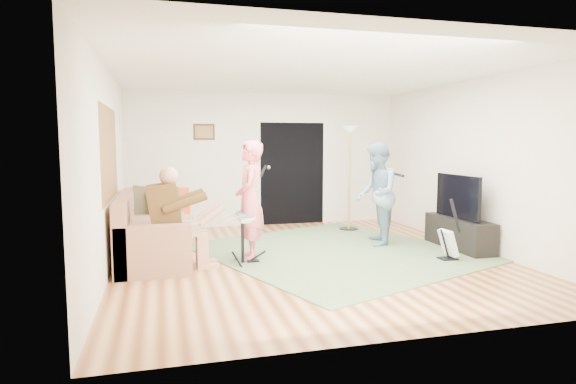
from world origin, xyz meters
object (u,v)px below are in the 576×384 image
object	(u,v)px
tv_cabinet	(459,234)
guitarist	(376,194)
torchiere_lamp	(350,159)
drum_kit	(243,242)
sofa	(147,237)
television	(458,196)
dining_chair	(181,221)
singer	(250,201)
guitar_spare	(449,243)

from	to	relation	value
tv_cabinet	guitarist	bearing A→B (deg)	151.83
torchiere_lamp	drum_kit	bearing A→B (deg)	-139.75
sofa	television	xyz separation A→B (m)	(4.75, -0.61, 0.54)
tv_cabinet	television	size ratio (longest dim) A/B	1.28
dining_chair	tv_cabinet	world-z (taller)	dining_chair
singer	guitar_spare	xyz separation A→B (m)	(2.77, -0.78, -0.61)
drum_kit	tv_cabinet	size ratio (longest dim) A/B	0.51
guitarist	tv_cabinet	size ratio (longest dim) A/B	1.21
singer	torchiere_lamp	xyz separation A→B (m)	(2.27, 1.83, 0.51)
singer	guitarist	size ratio (longest dim) A/B	1.02
drum_kit	television	distance (m)	3.49
singer	television	size ratio (longest dim) A/B	1.58
sofa	torchiere_lamp	world-z (taller)	torchiere_lamp
guitar_spare	torchiere_lamp	bearing A→B (deg)	100.76
guitar_spare	television	bearing A→B (deg)	48.51
torchiere_lamp	tv_cabinet	bearing A→B (deg)	-61.67
television	singer	bearing A→B (deg)	177.00
guitarist	guitar_spare	world-z (taller)	guitarist
sofa	singer	distance (m)	1.61
guitarist	television	world-z (taller)	guitarist
singer	guitarist	xyz separation A→B (m)	(2.20, 0.45, -0.01)
torchiere_lamp	television	size ratio (longest dim) A/B	1.84
drum_kit	television	world-z (taller)	television
tv_cabinet	television	xyz separation A→B (m)	(-0.05, 0.00, 0.60)
sofa	singer	world-z (taller)	singer
television	torchiere_lamp	bearing A→B (deg)	117.21
drum_kit	dining_chair	distance (m)	2.18
sofa	drum_kit	world-z (taller)	sofa
sofa	television	world-z (taller)	television
singer	tv_cabinet	distance (m)	3.41
torchiere_lamp	singer	bearing A→B (deg)	-141.15
drum_kit	dining_chair	size ratio (longest dim) A/B	0.81
guitar_spare	torchiere_lamp	xyz separation A→B (m)	(-0.50, 2.61, 1.12)
guitarist	sofa	bearing A→B (deg)	-68.84
sofa	singer	xyz separation A→B (m)	(1.45, -0.43, 0.55)
torchiere_lamp	tv_cabinet	distance (m)	2.54
singer	guitar_spare	size ratio (longest dim) A/B	1.93
dining_chair	television	bearing A→B (deg)	-35.14
television	guitarist	bearing A→B (deg)	150.76
tv_cabinet	television	world-z (taller)	television
singer	torchiere_lamp	size ratio (longest dim) A/B	0.86
dining_chair	guitarist	bearing A→B (deg)	-33.71
guitar_spare	guitarist	bearing A→B (deg)	115.11
singer	guitar_spare	world-z (taller)	singer
sofa	guitar_spare	xyz separation A→B (m)	(4.22, -1.21, -0.06)
torchiere_lamp	television	distance (m)	2.31
sofa	television	distance (m)	4.82
singer	guitar_spare	distance (m)	2.94
drum_kit	guitarist	world-z (taller)	guitarist
torchiere_lamp	tv_cabinet	size ratio (longest dim) A/B	1.43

